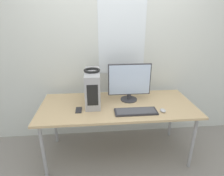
{
  "coord_description": "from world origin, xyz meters",
  "views": [
    {
      "loc": [
        -0.26,
        -1.67,
        1.79
      ],
      "look_at": [
        -0.07,
        0.41,
        0.97
      ],
      "focal_mm": 30.0,
      "sensor_mm": 36.0,
      "label": 1
    }
  ],
  "objects_px": {
    "headphones": "(92,70)",
    "mouse": "(163,110)",
    "pc_tower": "(93,87)",
    "monitor_main": "(129,82)",
    "keyboard": "(136,112)",
    "cell_phone": "(79,110)"
  },
  "relations": [
    {
      "from": "headphones",
      "to": "cell_phone",
      "type": "xyz_separation_m",
      "value": [
        -0.17,
        -0.2,
        -0.42
      ]
    },
    {
      "from": "cell_phone",
      "to": "pc_tower",
      "type": "bearing_deg",
      "value": 48.14
    },
    {
      "from": "mouse",
      "to": "cell_phone",
      "type": "height_order",
      "value": "mouse"
    },
    {
      "from": "monitor_main",
      "to": "cell_phone",
      "type": "relative_size",
      "value": 3.81
    },
    {
      "from": "headphones",
      "to": "mouse",
      "type": "relative_size",
      "value": 2.26
    },
    {
      "from": "pc_tower",
      "to": "cell_phone",
      "type": "relative_size",
      "value": 3.46
    },
    {
      "from": "headphones",
      "to": "cell_phone",
      "type": "bearing_deg",
      "value": -130.7
    },
    {
      "from": "headphones",
      "to": "monitor_main",
      "type": "height_order",
      "value": "monitor_main"
    },
    {
      "from": "keyboard",
      "to": "mouse",
      "type": "relative_size",
      "value": 5.58
    },
    {
      "from": "monitor_main",
      "to": "cell_phone",
      "type": "distance_m",
      "value": 0.72
    },
    {
      "from": "pc_tower",
      "to": "cell_phone",
      "type": "height_order",
      "value": "pc_tower"
    },
    {
      "from": "pc_tower",
      "to": "mouse",
      "type": "height_order",
      "value": "pc_tower"
    },
    {
      "from": "headphones",
      "to": "monitor_main",
      "type": "relative_size",
      "value": 0.36
    },
    {
      "from": "pc_tower",
      "to": "monitor_main",
      "type": "relative_size",
      "value": 0.91
    },
    {
      "from": "mouse",
      "to": "keyboard",
      "type": "bearing_deg",
      "value": 178.13
    },
    {
      "from": "keyboard",
      "to": "mouse",
      "type": "height_order",
      "value": "mouse"
    },
    {
      "from": "pc_tower",
      "to": "headphones",
      "type": "xyz_separation_m",
      "value": [
        0.0,
        0.0,
        0.22
      ]
    },
    {
      "from": "mouse",
      "to": "cell_phone",
      "type": "distance_m",
      "value": 0.98
    },
    {
      "from": "pc_tower",
      "to": "cell_phone",
      "type": "xyz_separation_m",
      "value": [
        -0.17,
        -0.2,
        -0.2
      ]
    },
    {
      "from": "headphones",
      "to": "pc_tower",
      "type": "bearing_deg",
      "value": -90.0
    },
    {
      "from": "keyboard",
      "to": "cell_phone",
      "type": "distance_m",
      "value": 0.67
    },
    {
      "from": "headphones",
      "to": "cell_phone",
      "type": "relative_size",
      "value": 1.39
    }
  ]
}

